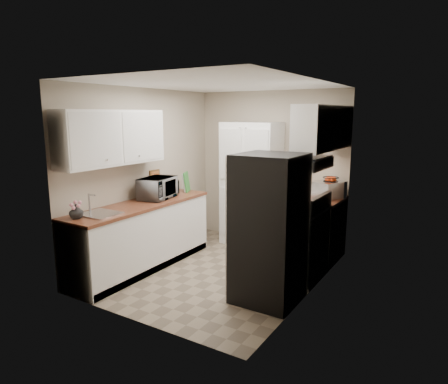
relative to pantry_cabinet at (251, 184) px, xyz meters
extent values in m
plane|color=#7A6B56|center=(0.20, -1.32, -1.00)|extent=(3.20, 3.20, 0.00)
cube|color=#B4A891|center=(0.20, 0.28, 0.25)|extent=(2.60, 0.04, 2.50)
cube|color=#B4A891|center=(0.20, -2.92, 0.25)|extent=(2.60, 0.04, 2.50)
cube|color=#B4A891|center=(-1.10, -1.32, 0.25)|extent=(0.04, 3.20, 2.50)
cube|color=#B4A891|center=(1.50, -1.32, 0.25)|extent=(0.04, 3.20, 2.50)
cube|color=white|center=(0.20, -1.32, 1.50)|extent=(2.60, 3.20, 0.04)
cube|color=white|center=(-0.93, -2.07, 0.83)|extent=(0.33, 1.60, 0.70)
cube|color=white|center=(1.33, -0.50, 0.89)|extent=(0.33, 1.55, 0.58)
cube|color=#99999E|center=(1.27, -0.93, 0.52)|extent=(0.45, 0.76, 0.13)
cube|color=#B7B7BC|center=(-0.79, -2.47, -0.07)|extent=(0.45, 0.40, 0.02)
cube|color=brown|center=(-1.09, -1.12, 0.18)|extent=(0.02, 0.22, 0.22)
cube|color=white|center=(0.00, 0.00, 0.00)|extent=(0.90, 0.55, 2.00)
cube|color=white|center=(-0.79, -1.75, -0.56)|extent=(0.60, 2.30, 0.88)
cube|color=brown|center=(-0.79, -1.75, -0.10)|extent=(0.63, 2.33, 0.04)
cube|color=white|center=(1.19, -0.12, -0.56)|extent=(0.60, 0.80, 0.88)
cube|color=brown|center=(1.19, -0.12, -0.10)|extent=(0.63, 0.83, 0.04)
cube|color=#B7B7BC|center=(1.17, -0.93, -0.55)|extent=(0.64, 0.76, 0.90)
cube|color=black|center=(1.17, -0.93, -0.08)|extent=(0.66, 0.78, 0.03)
cube|color=black|center=(1.46, -0.93, 0.02)|extent=(0.06, 0.76, 0.22)
cube|color=tan|center=(0.80, -1.06, -0.45)|extent=(0.01, 0.16, 0.42)
cube|color=beige|center=(0.80, -0.83, -0.45)|extent=(0.01, 0.16, 0.42)
cube|color=#B7B7BC|center=(1.14, -1.73, -0.15)|extent=(0.70, 0.72, 1.70)
imported|color=#B6B6BC|center=(-0.81, -1.38, 0.07)|extent=(0.48, 0.62, 0.31)
cylinder|color=black|center=(-0.82, -0.91, 0.05)|extent=(0.06, 0.06, 0.26)
imported|color=silver|center=(-0.87, -2.75, 0.01)|extent=(0.18, 0.18, 0.17)
cube|color=#358E37|center=(-0.77, -0.72, 0.08)|extent=(0.12, 0.23, 0.31)
cube|color=silver|center=(1.29, -0.05, 0.04)|extent=(0.47, 0.53, 0.25)
cube|color=#C8AA8C|center=(0.34, -0.74, -0.99)|extent=(0.55, 0.78, 0.01)
camera|label=1|loc=(2.98, -5.70, 1.12)|focal=32.00mm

